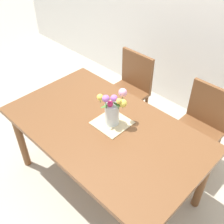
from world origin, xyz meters
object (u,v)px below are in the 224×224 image
chair_left (130,87)px  chair_right (201,125)px  flower_vase (113,109)px  dining_table (104,134)px

chair_left → chair_right: (0.90, 0.00, 0.00)m
chair_right → flower_vase: flower_vase is taller
dining_table → chair_left: (-0.45, 0.83, -0.15)m
dining_table → flower_vase: 0.25m
dining_table → chair_left: bearing=118.4°
flower_vase → chair_left: bearing=122.1°
dining_table → flower_vase: flower_vase is taller
chair_left → chair_right: bearing=-180.0°
dining_table → chair_left: size_ratio=1.87×
dining_table → flower_vase: (0.02, 0.08, 0.24)m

